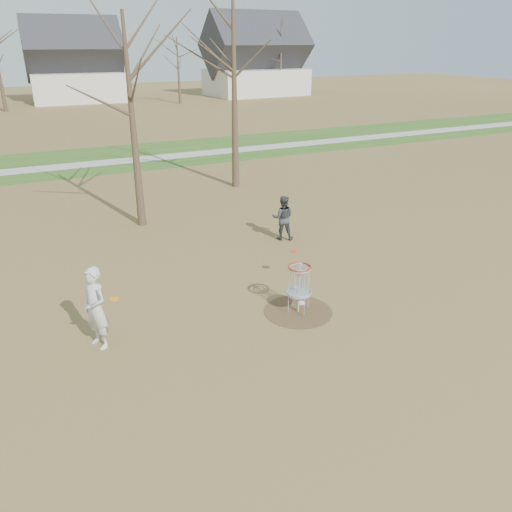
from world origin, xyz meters
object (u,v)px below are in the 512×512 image
Objects in this scene: disc_grounded at (301,303)px; disc_golf_basket at (299,280)px; player_throwing at (283,218)px; player_standing at (96,308)px.

disc_grounded is 0.16× the size of disc_golf_basket.
player_throwing is 1.18× the size of disc_golf_basket.
player_throwing reaches higher than disc_grounded.
player_throwing is 4.88m from disc_grounded.
disc_grounded is (-1.85, -4.45, -0.78)m from player_throwing.
disc_golf_basket is at bearing 57.36° from player_standing.
player_throwing is at bearing 65.82° from disc_golf_basket.
player_standing is at bearing 57.58° from player_throwing.
player_standing is 1.24× the size of player_throwing.
disc_golf_basket is at bearing 93.12° from player_throwing.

